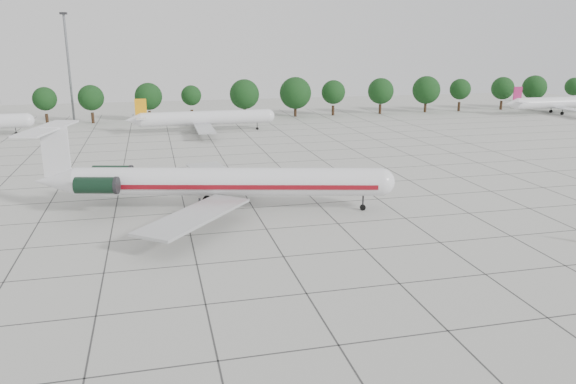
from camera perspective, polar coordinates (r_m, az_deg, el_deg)
The scene contains 7 objects.
ground at distance 59.82m, azimuth -2.20°, elevation -3.80°, with size 260.00×260.00×0.00m, color beige.
apron_joints at distance 73.92m, azimuth -4.51°, elevation -0.06°, with size 170.00×170.00×0.02m, color #383838.
main_airliner at distance 66.07m, azimuth -8.14°, elevation 1.08°, with size 41.66×32.20×9.89m.
bg_airliner_c at distance 122.99m, azimuth -8.43°, elevation 7.42°, with size 28.24×27.20×7.40m.
bg_airliner_e at distance 167.74m, azimuth 25.92°, elevation 8.15°, with size 28.24×27.20×7.40m.
tree_line at distance 141.06m, azimuth -13.99°, elevation 9.40°, with size 249.86×8.44×10.22m.
floodlight_mast at distance 148.70m, azimuth -21.43°, elevation 12.31°, with size 1.60×1.60×25.45m.
Camera 1 is at (-11.05, -55.39, 19.68)m, focal length 35.00 mm.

